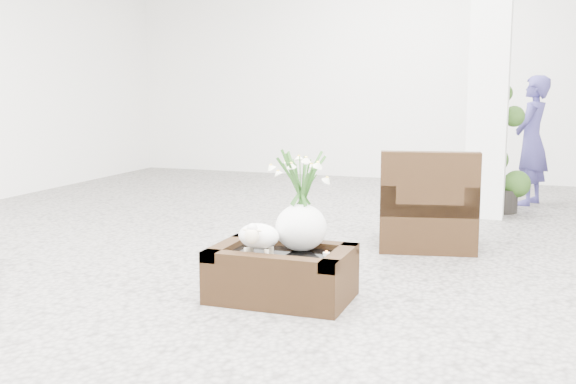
% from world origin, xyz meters
% --- Properties ---
extents(ground, '(11.00, 11.00, 0.00)m').
position_xyz_m(ground, '(0.00, 0.00, 0.00)').
color(ground, gray).
rests_on(ground, ground).
extents(column, '(0.40, 0.40, 3.50)m').
position_xyz_m(column, '(1.20, 2.80, 1.75)').
color(column, white).
rests_on(column, ground).
extents(coffee_table, '(0.90, 0.60, 0.31)m').
position_xyz_m(coffee_table, '(0.17, -0.70, 0.16)').
color(coffee_table, '#311E0E').
rests_on(coffee_table, ground).
extents(sheep_figurine, '(0.28, 0.23, 0.21)m').
position_xyz_m(sheep_figurine, '(0.05, -0.80, 0.42)').
color(sheep_figurine, white).
rests_on(sheep_figurine, coffee_table).
extents(planter_narcissus, '(0.44, 0.44, 0.80)m').
position_xyz_m(planter_narcissus, '(0.27, -0.60, 0.71)').
color(planter_narcissus, white).
rests_on(planter_narcissus, coffee_table).
extents(tealight, '(0.04, 0.04, 0.03)m').
position_xyz_m(tealight, '(0.47, -0.68, 0.33)').
color(tealight, white).
rests_on(tealight, coffee_table).
extents(armchair, '(0.94, 0.92, 0.86)m').
position_xyz_m(armchair, '(0.83, 1.18, 0.43)').
color(armchair, '#311E0E').
rests_on(armchair, ground).
extents(topiary, '(0.43, 0.43, 1.61)m').
position_xyz_m(topiary, '(1.34, 3.11, 0.80)').
color(topiary, '#223F14').
rests_on(topiary, ground).
extents(shopper, '(0.51, 0.63, 1.51)m').
position_xyz_m(shopper, '(1.64, 3.75, 0.75)').
color(shopper, navy).
rests_on(shopper, ground).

